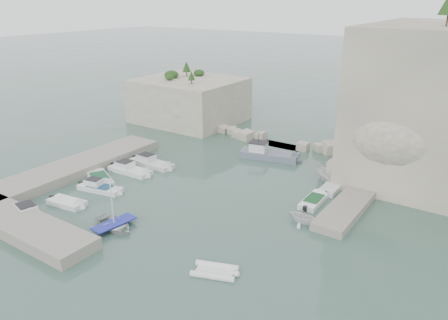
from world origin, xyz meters
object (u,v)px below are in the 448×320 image
Objects in this scene: tender_east_a at (303,223)px; tender_east_d at (336,185)px; tender_east_b at (314,203)px; motorboat_f at (31,220)px; rowboat at (114,228)px; motorboat_b at (131,173)px; motorboat_c at (100,181)px; motorboat_d at (100,191)px; motorboat_a at (152,165)px; motorboat_e at (67,205)px; work_boat at (269,158)px; inflatable_dinghy at (215,273)px; tender_east_c at (333,189)px.

tender_east_d reaches higher than tender_east_a.
tender_east_d is at bearing 5.76° from tender_east_a.
motorboat_f is at bearing 130.24° from tender_east_b.
motorboat_b is at bearing 47.61° from rowboat.
motorboat_c is 23.63m from tender_east_a.
motorboat_c is 2.89m from motorboat_d.
motorboat_a is at bearing 38.75° from rowboat.
tender_east_d reaches higher than tender_east_b.
tender_east_d reaches higher than motorboat_b.
rowboat is 24.50m from tender_east_d.
motorboat_e is at bearing -102.21° from motorboat_d.
inflatable_dinghy is at bearing -83.84° from work_boat.
rowboat is at bearing 145.41° from tender_east_c.
tender_east_a reaches higher than tender_east_c.
motorboat_f is (1.93, -9.96, 0.00)m from motorboat_c.
inflatable_dinghy is at bearing -11.02° from motorboat_e.
motorboat_a is 22.27m from tender_east_d.
motorboat_f is 31.78m from tender_east_d.
motorboat_d is at bearing 137.38° from tender_east_d.
motorboat_b is at bearing 90.65° from motorboat_d.
tender_east_c is (20.86, 22.88, 0.00)m from motorboat_f.
motorboat_d is (0.62, -8.74, 0.00)m from motorboat_a.
inflatable_dinghy is at bearing -84.12° from rowboat.
motorboat_f reaches higher than rowboat.
work_boat is (2.87, 23.95, 0.00)m from rowboat.
motorboat_e is at bearing -127.19° from work_boat.
tender_east_c is at bearing -163.81° from tender_east_d.
tender_east_a is at bearing -171.32° from tender_east_b.
tender_east_c is 1.22m from tender_east_d.
motorboat_c is 1.05× the size of tender_east_c.
motorboat_b is (-0.51, -3.17, 0.00)m from motorboat_a.
motorboat_e is at bearing 143.83° from tender_east_d.
rowboat is at bearing 157.05° from tender_east_d.
motorboat_c is 24.01m from tender_east_b.
rowboat is 11.54m from inflatable_dinghy.
motorboat_b reaches higher than rowboat.
motorboat_f is 8.35m from rowboat.
motorboat_c is 26.21m from tender_east_c.
tender_east_d is at bearing -24.17° from rowboat.
tender_east_b is at bearing 27.20° from motorboat_e.
motorboat_b is 22.20m from tender_east_a.
tender_east_a reaches higher than motorboat_a.
motorboat_c is 0.68× the size of work_boat.
motorboat_d is 1.47× the size of inflatable_dinghy.
tender_east_b is (-0.78, 4.36, 0.00)m from tender_east_a.
work_boat is (-10.36, 4.45, 0.00)m from tender_east_c.
motorboat_a is at bearing 124.32° from inflatable_dinghy.
motorboat_b is 1.14× the size of tender_east_c.
tender_east_d is at bearing 63.48° from motorboat_f.
motorboat_d is 0.67× the size of work_boat.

